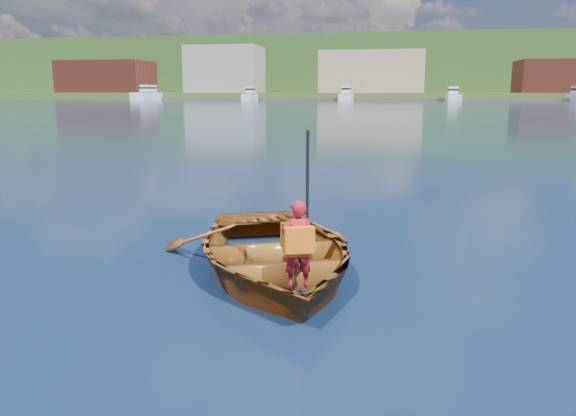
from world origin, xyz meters
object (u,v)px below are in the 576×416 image
(rowboat, at_px, (272,252))
(marina_yachts, at_px, (409,95))
(dock, at_px, (432,99))
(child_paddler, at_px, (297,243))

(rowboat, xyz_separation_m, marina_yachts, (5.43, 143.87, 1.14))
(dock, xyz_separation_m, marina_yachts, (-6.18, -4.68, 1.01))
(marina_yachts, bearing_deg, dock, 37.14)
(rowboat, distance_m, marina_yachts, 143.98)
(rowboat, relative_size, child_paddler, 2.69)
(child_paddler, height_order, marina_yachts, marina_yachts)
(rowboat, bearing_deg, child_paddler, -59.38)
(rowboat, relative_size, dock, 0.03)
(child_paddler, distance_m, dock, 149.76)
(dock, bearing_deg, marina_yachts, -142.86)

